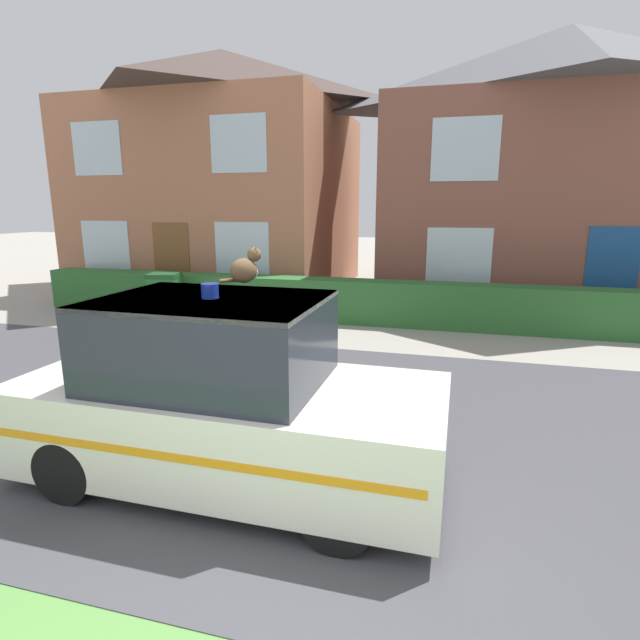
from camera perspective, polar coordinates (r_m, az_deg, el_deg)
road_strip at (r=5.94m, az=3.36°, el=-11.94°), size 28.00×6.13×0.01m
garden_hedge at (r=10.91m, az=4.88°, el=2.10°), size 15.76×0.66×0.94m
police_car at (r=4.65m, az=-10.85°, el=-8.83°), size 3.86×1.66×1.83m
cat at (r=4.40m, az=-8.46°, el=5.92°), size 0.35×0.30×0.32m
house_left at (r=16.20m, az=-10.67°, el=16.37°), size 7.38×7.03×6.97m
house_right at (r=14.32m, az=25.60°, el=15.34°), size 8.74×5.49×6.70m
wheelie_bin at (r=11.64m, az=-17.27°, el=2.58°), size 0.75×0.72×1.06m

